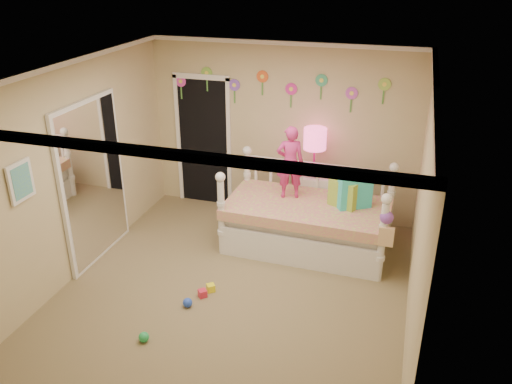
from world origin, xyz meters
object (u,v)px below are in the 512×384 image
(daybed, at_px, (308,208))
(nightstand, at_px, (312,199))
(table_lamp, at_px, (315,145))
(child, at_px, (290,162))

(daybed, bearing_deg, nightstand, 97.22)
(daybed, relative_size, table_lamp, 3.08)
(nightstand, distance_m, table_lamp, 0.85)
(daybed, xyz_separation_m, nightstand, (-0.07, 0.72, -0.21))
(daybed, distance_m, child, 0.65)
(daybed, distance_m, table_lamp, 0.97)
(child, xyz_separation_m, table_lamp, (0.21, 0.59, 0.07))
(child, height_order, table_lamp, child)
(daybed, relative_size, child, 2.18)
(daybed, relative_size, nightstand, 2.86)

